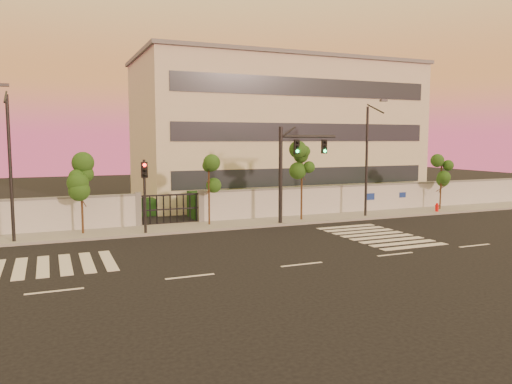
% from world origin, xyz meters
% --- Properties ---
extents(ground, '(120.00, 120.00, 0.00)m').
position_xyz_m(ground, '(0.00, 0.00, 0.00)').
color(ground, black).
rests_on(ground, ground).
extents(sidewalk, '(60.00, 3.00, 0.15)m').
position_xyz_m(sidewalk, '(0.00, 10.50, 0.07)').
color(sidewalk, gray).
rests_on(sidewalk, ground).
extents(perimeter_wall, '(60.00, 0.36, 2.20)m').
position_xyz_m(perimeter_wall, '(0.10, 12.00, 1.07)').
color(perimeter_wall, '#B8BAC0').
rests_on(perimeter_wall, ground).
extents(hedge_row, '(41.00, 4.25, 1.80)m').
position_xyz_m(hedge_row, '(1.17, 14.74, 0.82)').
color(hedge_row, '#0F3515').
rests_on(hedge_row, ground).
extents(institutional_building, '(24.40, 12.40, 12.25)m').
position_xyz_m(institutional_building, '(9.00, 21.99, 6.16)').
color(institutional_building, beige).
rests_on(institutional_building, ground).
extents(road_markings, '(57.00, 7.62, 0.02)m').
position_xyz_m(road_markings, '(-1.58, 3.76, 0.01)').
color(road_markings, silver).
rests_on(road_markings, ground).
extents(street_tree_c, '(1.55, 1.23, 4.56)m').
position_xyz_m(street_tree_c, '(-8.32, 10.61, 3.36)').
color(street_tree_c, '#382314').
rests_on(street_tree_c, ground).
extents(street_tree_d, '(1.36, 1.08, 4.31)m').
position_xyz_m(street_tree_d, '(-0.84, 10.65, 3.17)').
color(street_tree_d, '#382314').
rests_on(street_tree_d, ground).
extents(street_tree_e, '(1.57, 1.25, 5.08)m').
position_xyz_m(street_tree_e, '(5.39, 10.19, 3.74)').
color(street_tree_e, '#382314').
rests_on(street_tree_e, ground).
extents(street_tree_f, '(1.45, 1.15, 4.05)m').
position_xyz_m(street_tree_f, '(17.57, 10.59, 2.98)').
color(street_tree_f, '#382314').
rests_on(street_tree_f, ground).
extents(traffic_signal_main, '(3.93, 0.68, 6.22)m').
position_xyz_m(traffic_signal_main, '(4.28, 9.48, 3.93)').
color(traffic_signal_main, black).
rests_on(traffic_signal_main, ground).
extents(traffic_signal_secondary, '(0.33, 0.33, 4.30)m').
position_xyz_m(traffic_signal_secondary, '(-5.05, 9.33, 2.73)').
color(traffic_signal_secondary, black).
rests_on(traffic_signal_secondary, ground).
extents(streetlight_west, '(0.48, 1.94, 8.06)m').
position_xyz_m(streetlight_west, '(-11.81, 9.45, 4.36)').
color(streetlight_west, black).
rests_on(streetlight_west, ground).
extents(streetlight_east, '(0.48, 1.93, 8.02)m').
position_xyz_m(streetlight_east, '(10.26, 9.74, 4.33)').
color(streetlight_east, black).
rests_on(streetlight_east, ground).
extents(fire_hydrant, '(0.30, 0.29, 0.78)m').
position_xyz_m(fire_hydrant, '(16.31, 9.56, 0.39)').
color(fire_hydrant, red).
rests_on(fire_hydrant, ground).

